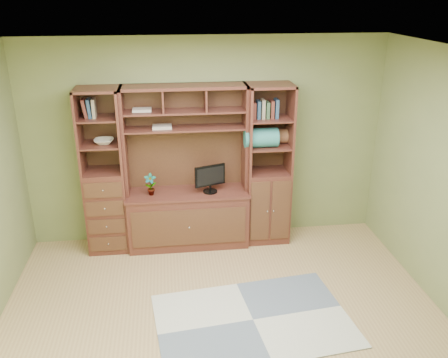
{
  "coord_description": "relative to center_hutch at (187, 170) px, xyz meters",
  "views": [
    {
      "loc": [
        -0.47,
        -3.72,
        3.09
      ],
      "look_at": [
        0.13,
        1.2,
        1.1
      ],
      "focal_mm": 38.0,
      "sensor_mm": 36.0,
      "label": 1
    }
  ],
  "objects": [
    {
      "name": "monitor",
      "position": [
        0.28,
        -0.03,
        -0.05
      ],
      "size": [
        0.44,
        0.3,
        0.49
      ],
      "primitive_type": "cube",
      "rotation": [
        0.0,
        0.0,
        0.33
      ],
      "color": "black",
      "rests_on": "center_hutch"
    },
    {
      "name": "blanket_red",
      "position": [
        1.16,
        0.12,
        0.36
      ],
      "size": [
        0.33,
        0.18,
        0.18
      ],
      "primitive_type": "cube",
      "color": "brown",
      "rests_on": "right_tower"
    },
    {
      "name": "center_hutch",
      "position": [
        0.0,
        0.0,
        0.0
      ],
      "size": [
        1.54,
        0.53,
        2.05
      ],
      "primitive_type": "cube",
      "color": "#4D231B",
      "rests_on": "ground"
    },
    {
      "name": "left_tower",
      "position": [
        -1.0,
        0.04,
        0.0
      ],
      "size": [
        0.5,
        0.45,
        2.05
      ],
      "primitive_type": "cube",
      "color": "#4D231B",
      "rests_on": "ground"
    },
    {
      "name": "room",
      "position": [
        0.27,
        -1.73,
        0.28
      ],
      "size": [
        4.6,
        4.1,
        2.64
      ],
      "color": "tan",
      "rests_on": "ground"
    },
    {
      "name": "right_tower",
      "position": [
        1.02,
        0.04,
        0.0
      ],
      "size": [
        0.55,
        0.45,
        2.05
      ],
      "primitive_type": "cube",
      "color": "#4D231B",
      "rests_on": "ground"
    },
    {
      "name": "bowl",
      "position": [
        -0.97,
        0.04,
        0.39
      ],
      "size": [
        0.23,
        0.23,
        0.06
      ],
      "primitive_type": "imported",
      "color": "silver",
      "rests_on": "left_tower"
    },
    {
      "name": "blanket_teal",
      "position": [
        0.92,
        -0.01,
        0.38
      ],
      "size": [
        0.41,
        0.24,
        0.24
      ],
      "primitive_type": "cube",
      "color": "#2D7774",
      "rests_on": "right_tower"
    },
    {
      "name": "orchid",
      "position": [
        -0.45,
        -0.03,
        -0.16
      ],
      "size": [
        0.15,
        0.1,
        0.28
      ],
      "primitive_type": "imported",
      "color": "brown",
      "rests_on": "center_hutch"
    },
    {
      "name": "magazines",
      "position": [
        -0.28,
        0.09,
        0.53
      ],
      "size": [
        0.23,
        0.17,
        0.04
      ],
      "primitive_type": "cube",
      "color": "#B1A596",
      "rests_on": "center_hutch"
    },
    {
      "name": "rug",
      "position": [
        0.55,
        -1.64,
        -1.02
      ],
      "size": [
        2.05,
        1.49,
        0.01
      ],
      "primitive_type": "cube",
      "rotation": [
        0.0,
        0.0,
        0.11
      ],
      "color": "#929697",
      "rests_on": "ground"
    }
  ]
}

